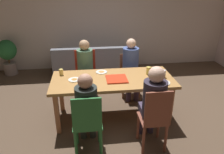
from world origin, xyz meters
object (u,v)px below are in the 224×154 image
person_3 (153,100)px  drinking_glass_0 (83,87)px  chair_0 (86,73)px  pizza_box_0 (117,79)px  person_0 (85,66)px  plate_0 (162,82)px  drinking_glass_1 (148,71)px  person_1 (87,106)px  drinking_glass_2 (164,74)px  plate_1 (74,79)px  potted_plant (8,54)px  drinking_glass_3 (61,72)px  couch (95,64)px  chair_3 (155,118)px  chair_2 (129,72)px  chair_1 (87,124)px  person_2 (131,64)px  dining_table (113,82)px  plate_2 (101,72)px

person_3 → drinking_glass_0: size_ratio=12.11×
chair_0 → pizza_box_0: bearing=-60.5°
person_0 → plate_0: size_ratio=4.83×
pizza_box_0 → plate_0: 0.75m
person_3 → drinking_glass_1: bearing=78.7°
chair_0 → person_3: 1.88m
chair_0 → person_1: person_1 is taller
plate_0 → drinking_glass_0: drinking_glass_0 is taller
pizza_box_0 → drinking_glass_2: 0.81m
plate_1 → potted_plant: (-1.80, 2.29, -0.23)m
drinking_glass_3 → couch: drinking_glass_3 is taller
chair_3 → person_0: bearing=119.9°
potted_plant → chair_2: bearing=-26.0°
chair_1 → drinking_glass_0: bearing=93.9°
plate_1 → person_2: bearing=33.7°
dining_table → drinking_glass_1: drinking_glass_1 is taller
potted_plant → plate_1: bearing=-51.9°
person_0 → chair_3: size_ratio=1.25×
person_3 → drinking_glass_0: person_3 is taller
dining_table → chair_3: (0.47, -0.90, -0.16)m
plate_1 → person_1: bearing=-76.1°
chair_0 → plate_1: bearing=-102.5°
dining_table → plate_1: (-0.64, 0.01, 0.09)m
plate_0 → drinking_glass_0: (-1.27, -0.09, 0.04)m
plate_1 → person_0: bearing=75.1°
person_0 → chair_3: person_0 is taller
chair_3 → person_3: (0.00, 0.14, 0.22)m
dining_table → plate_2: bearing=120.2°
drinking_glass_1 → person_3: bearing=-101.3°
chair_1 → plate_2: size_ratio=4.71×
chair_3 → plate_2: chair_3 is taller
dining_table → potted_plant: potted_plant is taller
couch → drinking_glass_3: bearing=-110.1°
drinking_glass_0 → drinking_glass_1: size_ratio=0.76×
chair_3 → drinking_glass_2: chair_3 is taller
chair_0 → pizza_box_0: chair_0 is taller
person_1 → plate_0: 1.32m
drinking_glass_0 → drinking_glass_2: bearing=12.6°
chair_3 → plate_0: (0.30, 0.63, 0.24)m
chair_0 → chair_3: 1.99m
dining_table → chair_0: size_ratio=2.07×
person_2 → pizza_box_0: bearing=-117.1°
plate_1 → plate_2: same height
chair_2 → chair_3: chair_3 is taller
plate_0 → couch: size_ratio=0.13×
dining_table → plate_0: (0.77, -0.27, 0.09)m
dining_table → drinking_glass_2: bearing=-3.9°
person_2 → dining_table: bearing=-122.0°
person_1 → plate_1: person_1 is taller
chair_0 → potted_plant: size_ratio=1.08×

